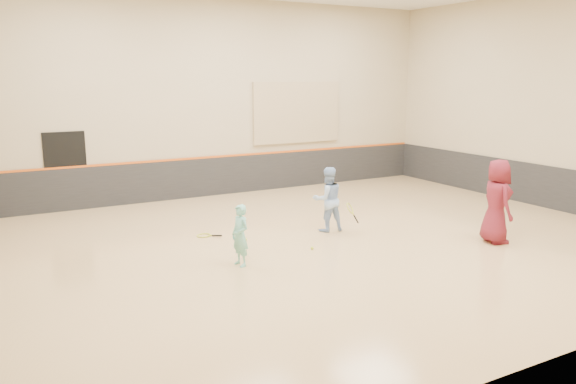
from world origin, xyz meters
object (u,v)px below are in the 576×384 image
young_man (497,201)px  spare_racket (204,234)px  instructor (328,199)px  girl (240,235)px

young_man → spare_racket: (-5.59, 3.62, -0.91)m
young_man → spare_racket: 6.72m
instructor → girl: bearing=32.3°
instructor → young_man: 3.83m
girl → spare_racket: bearing=167.1°
girl → instructor: 3.18m
instructor → spare_racket: instructor is taller
girl → young_man: (5.68, -1.29, 0.33)m
girl → young_man: bearing=66.5°
girl → instructor: instructor is taller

